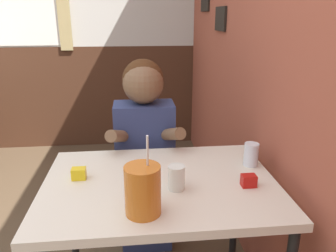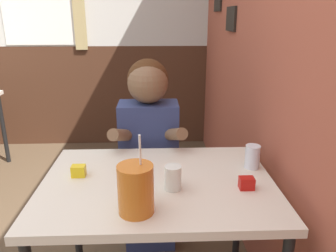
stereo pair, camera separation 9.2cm
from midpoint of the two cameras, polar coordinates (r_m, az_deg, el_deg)
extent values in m
cube|color=#9E4C38|center=(2.32, 14.36, 16.72)|extent=(0.06, 4.71, 2.70)
cube|color=black|center=(3.07, 9.59, 20.62)|extent=(0.02, 0.29, 0.17)
cube|color=black|center=(2.53, 12.00, 17.79)|extent=(0.02, 0.26, 0.17)
cube|color=#472819|center=(3.81, -15.66, 4.98)|extent=(5.98, 0.06, 1.10)
cube|color=white|center=(3.76, -21.29, 19.66)|extent=(0.72, 0.01, 0.87)
cube|color=tan|center=(3.64, -14.66, 20.35)|extent=(0.12, 0.02, 0.97)
cube|color=beige|center=(1.44, 0.08, -10.13)|extent=(1.00, 0.72, 0.04)
cylinder|color=black|center=(1.95, -14.44, -14.97)|extent=(0.04, 0.04, 0.70)
cylinder|color=black|center=(1.97, 13.55, -14.42)|extent=(0.04, 0.04, 0.70)
cylinder|color=black|center=(3.58, -26.08, -0.53)|extent=(0.04, 0.04, 0.70)
cube|color=navy|center=(2.15, -1.83, -14.86)|extent=(0.31, 0.20, 0.44)
cube|color=navy|center=(1.93, -1.97, -3.16)|extent=(0.34, 0.20, 0.50)
sphere|color=#472814|center=(1.85, -2.10, 8.12)|extent=(0.23, 0.23, 0.23)
sphere|color=brown|center=(1.83, -2.09, 7.43)|extent=(0.23, 0.23, 0.23)
cylinder|color=brown|center=(1.76, -6.39, -1.60)|extent=(0.14, 0.27, 0.15)
cylinder|color=brown|center=(1.76, 2.45, -1.48)|extent=(0.14, 0.27, 0.15)
cylinder|color=#C6661E|center=(1.18, -3.37, -10.98)|extent=(0.13, 0.13, 0.18)
cylinder|color=white|center=(1.12, -2.51, -4.65)|extent=(0.01, 0.04, 0.14)
cylinder|color=silver|center=(1.58, 16.11, -5.17)|extent=(0.07, 0.07, 0.11)
cylinder|color=silver|center=(1.34, 2.87, -9.02)|extent=(0.07, 0.07, 0.10)
cube|color=#B7140F|center=(1.40, 15.40, -9.61)|extent=(0.06, 0.04, 0.05)
cube|color=yellow|center=(1.50, -13.60, -7.64)|extent=(0.06, 0.04, 0.05)
camera|label=1|loc=(0.05, -88.22, 0.60)|focal=35.00mm
camera|label=2|loc=(0.05, 91.78, -0.60)|focal=35.00mm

